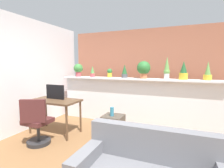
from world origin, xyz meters
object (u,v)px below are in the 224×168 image
at_px(potted_plant_1, 92,72).
at_px(potted_plant_6, 184,71).
at_px(potted_plant_5, 167,68).
at_px(desk, 55,104).
at_px(vase_on_shelf, 112,112).
at_px(potted_plant_4, 144,69).
at_px(potted_plant_7, 208,72).
at_px(tv_monitor, 55,92).
at_px(office_chair, 37,125).
at_px(potted_plant_3, 125,71).
at_px(potted_plant_2, 110,73).
at_px(side_cube_shelf, 113,128).
at_px(potted_plant_0, 78,69).

height_order(potted_plant_1, potted_plant_6, potted_plant_6).
bearing_deg(potted_plant_5, desk, -151.55).
distance_m(potted_plant_5, vase_on_shelf, 1.66).
height_order(potted_plant_4, vase_on_shelf, potted_plant_4).
height_order(potted_plant_1, potted_plant_7, potted_plant_7).
relative_size(tv_monitor, office_chair, 0.52).
relative_size(potted_plant_3, office_chair, 0.38).
xyz_separation_m(potted_plant_2, vase_on_shelf, (0.52, -1.11, -0.72)).
distance_m(potted_plant_3, vase_on_shelf, 1.35).
bearing_deg(tv_monitor, potted_plant_6, 23.33).
distance_m(side_cube_shelf, vase_on_shelf, 0.34).
relative_size(desk, vase_on_shelf, 6.19).
relative_size(potted_plant_0, potted_plant_3, 1.06).
bearing_deg(side_cube_shelf, potted_plant_0, 145.01).
height_order(potted_plant_4, desk, potted_plant_4).
distance_m(potted_plant_5, desk, 2.67).
bearing_deg(potted_plant_4, potted_plant_6, 1.16).
xyz_separation_m(potted_plant_2, tv_monitor, (-0.84, -1.16, -0.40)).
relative_size(potted_plant_3, potted_plant_7, 0.84).
xyz_separation_m(desk, side_cube_shelf, (1.33, 0.15, -0.42)).
bearing_deg(potted_plant_5, potted_plant_7, 2.58).
distance_m(tv_monitor, office_chair, 0.89).
height_order(potted_plant_1, potted_plant_3, potted_plant_3).
xyz_separation_m(potted_plant_6, vase_on_shelf, (-1.29, -1.09, -0.79)).
xyz_separation_m(potted_plant_0, potted_plant_3, (1.37, 0.05, -0.05)).
relative_size(potted_plant_0, potted_plant_1, 1.22).
bearing_deg(potted_plant_5, potted_plant_3, 178.47).
bearing_deg(potted_plant_5, potted_plant_4, -178.81).
relative_size(potted_plant_1, desk, 0.27).
distance_m(potted_plant_4, desk, 2.23).
xyz_separation_m(office_chair, side_cube_shelf, (1.23, 0.77, -0.14)).
height_order(potted_plant_7, office_chair, potted_plant_7).
xyz_separation_m(potted_plant_4, side_cube_shelf, (-0.38, -1.05, -1.18)).
bearing_deg(office_chair, potted_plant_3, 59.29).
distance_m(potted_plant_0, potted_plant_7, 3.26).
bearing_deg(potted_plant_7, desk, -157.89).
bearing_deg(potted_plant_6, potted_plant_5, -178.88).
height_order(potted_plant_6, desk, potted_plant_6).
relative_size(potted_plant_1, potted_plant_5, 0.56).
xyz_separation_m(potted_plant_1, potted_plant_3, (0.91, 0.05, 0.02)).
bearing_deg(desk, potted_plant_6, 25.16).
relative_size(potted_plant_0, potted_plant_2, 1.56).
height_order(potted_plant_3, vase_on_shelf, potted_plant_3).
xyz_separation_m(potted_plant_0, potted_plant_1, (0.46, -0.00, -0.07)).
relative_size(potted_plant_3, desk, 0.31).
xyz_separation_m(desk, tv_monitor, (-0.05, 0.08, 0.25)).
bearing_deg(vase_on_shelf, potted_plant_1, 133.83).
distance_m(potted_plant_1, potted_plant_5, 1.95).
relative_size(potted_plant_2, vase_on_shelf, 1.31).
relative_size(potted_plant_4, potted_plant_6, 1.01).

